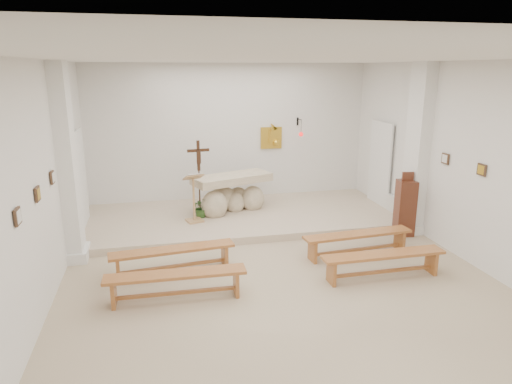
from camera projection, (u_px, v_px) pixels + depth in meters
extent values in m
cube|color=#BEAE89|center=(285.00, 289.00, 7.19)|extent=(7.00, 10.00, 0.00)
cube|color=silver|center=(32.00, 196.00, 5.99)|extent=(0.02, 10.00, 3.50)
cube|color=silver|center=(491.00, 170.00, 7.47)|extent=(0.02, 10.00, 3.50)
cube|color=silver|center=(230.00, 135.00, 11.43)|extent=(7.00, 0.02, 3.50)
cube|color=silver|center=(289.00, 59.00, 6.27)|extent=(7.00, 10.00, 0.02)
cube|color=#C1AC95|center=(242.00, 217.00, 10.46)|extent=(6.98, 3.00, 0.15)
cube|color=white|center=(68.00, 165.00, 7.89)|extent=(0.26, 0.55, 3.50)
cube|color=white|center=(417.00, 150.00, 9.33)|extent=(0.26, 0.55, 3.50)
cube|color=gold|center=(271.00, 138.00, 11.65)|extent=(0.55, 0.04, 0.55)
cube|color=black|center=(298.00, 121.00, 11.70)|extent=(0.04, 0.02, 0.20)
cylinder|color=black|center=(299.00, 119.00, 11.54)|extent=(0.02, 0.30, 0.02)
cylinder|color=black|center=(301.00, 127.00, 11.44)|extent=(0.01, 0.01, 0.34)
sphere|color=red|center=(301.00, 134.00, 11.49)|extent=(0.11, 0.11, 0.11)
cube|color=#452E1E|center=(18.00, 216.00, 5.24)|extent=(0.03, 0.20, 0.20)
cube|color=#452E1E|center=(38.00, 194.00, 6.19)|extent=(0.03, 0.20, 0.20)
cube|color=#452E1E|center=(52.00, 177.00, 7.13)|extent=(0.03, 0.20, 0.20)
cube|color=#452E1E|center=(482.00, 170.00, 7.66)|extent=(0.03, 0.20, 0.20)
cube|color=#452E1E|center=(445.00, 159.00, 8.61)|extent=(0.03, 0.20, 0.20)
cube|color=silver|center=(79.00, 232.00, 8.93)|extent=(0.10, 0.85, 0.52)
cube|color=silver|center=(397.00, 209.00, 10.39)|extent=(0.10, 0.85, 0.52)
ellipsoid|color=beige|center=(214.00, 205.00, 10.22)|extent=(0.59, 0.50, 0.67)
ellipsoid|color=beige|center=(253.00, 199.00, 10.77)|extent=(0.55, 0.47, 0.63)
ellipsoid|color=beige|center=(223.00, 199.00, 10.68)|extent=(0.63, 0.53, 0.59)
ellipsoid|color=beige|center=(238.00, 199.00, 10.87)|extent=(0.51, 0.43, 0.55)
ellipsoid|color=beige|center=(235.00, 203.00, 10.62)|extent=(0.43, 0.37, 0.51)
cube|color=beige|center=(232.00, 179.00, 10.48)|extent=(1.95, 1.26, 0.18)
cube|color=tan|center=(195.00, 221.00, 9.91)|extent=(0.41, 0.41, 0.04)
cylinder|color=tan|center=(194.00, 201.00, 9.79)|extent=(0.05, 0.05, 0.95)
cube|color=tan|center=(193.00, 177.00, 9.64)|extent=(0.46, 0.39, 0.15)
cube|color=silver|center=(194.00, 175.00, 9.60)|extent=(0.39, 0.32, 0.12)
cylinder|color=#372111|center=(200.00, 211.00, 10.57)|extent=(0.22, 0.22, 0.03)
cylinder|color=#372111|center=(200.00, 191.00, 10.44)|extent=(0.03, 0.03, 1.01)
cube|color=#372111|center=(198.00, 156.00, 10.22)|extent=(0.07, 0.05, 0.69)
cube|color=#372111|center=(198.00, 150.00, 10.19)|extent=(0.50, 0.11, 0.06)
cube|color=#372111|center=(199.00, 157.00, 10.20)|extent=(0.10, 0.05, 0.29)
imported|color=#2C5120|center=(201.00, 207.00, 10.15)|extent=(0.49, 0.45, 0.45)
cube|color=#542418|center=(405.00, 208.00, 9.41)|extent=(0.42, 0.42, 1.16)
cube|color=#542418|center=(408.00, 177.00, 9.24)|extent=(0.24, 0.09, 0.19)
cube|color=#A5642F|center=(173.00, 250.00, 7.67)|extent=(2.11, 0.55, 0.05)
cube|color=#A5642F|center=(118.00, 269.00, 7.45)|extent=(0.09, 0.31, 0.40)
cube|color=#A5642F|center=(225.00, 255.00, 8.01)|extent=(0.09, 0.31, 0.40)
cube|color=#A5642F|center=(173.00, 266.00, 7.75)|extent=(1.75, 0.24, 0.05)
cube|color=#A5642F|center=(358.00, 234.00, 8.39)|extent=(2.11, 0.49, 0.05)
cube|color=#A5642F|center=(313.00, 251.00, 8.19)|extent=(0.08, 0.31, 0.40)
cube|color=#A5642F|center=(399.00, 240.00, 8.70)|extent=(0.08, 0.31, 0.40)
cube|color=#A5642F|center=(357.00, 250.00, 8.47)|extent=(1.76, 0.19, 0.05)
cube|color=#A5642F|center=(176.00, 274.00, 6.75)|extent=(2.10, 0.39, 0.05)
cube|color=#A5642F|center=(114.00, 293.00, 6.64)|extent=(0.06, 0.31, 0.40)
cube|color=#A5642F|center=(236.00, 282.00, 6.98)|extent=(0.06, 0.31, 0.40)
cube|color=#A5642F|center=(177.00, 293.00, 6.83)|extent=(1.76, 0.10, 0.05)
cube|color=#A5642F|center=(384.00, 255.00, 7.47)|extent=(2.09, 0.34, 0.05)
cube|color=#A5642F|center=(331.00, 272.00, 7.33)|extent=(0.06, 0.30, 0.40)
cube|color=#A5642F|center=(431.00, 262.00, 7.72)|extent=(0.06, 0.30, 0.40)
cube|color=#A5642F|center=(382.00, 272.00, 7.55)|extent=(1.76, 0.06, 0.05)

